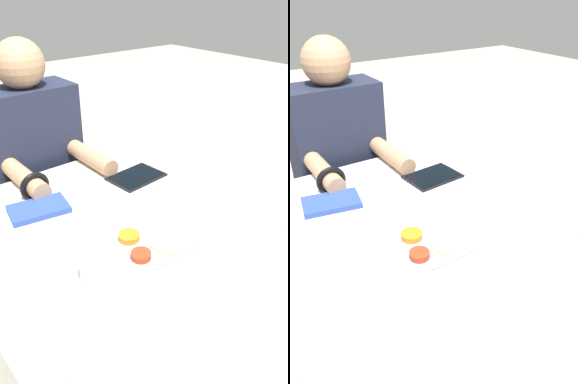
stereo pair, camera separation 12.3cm
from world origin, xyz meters
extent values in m
plane|color=#B2A893|center=(0.00, 0.00, 0.00)|extent=(12.00, 12.00, 0.00)
cube|color=silver|center=(0.00, 0.00, 0.36)|extent=(1.09, 0.85, 0.73)
cylinder|color=#B7BABF|center=(-0.07, -0.23, 0.73)|extent=(0.30, 0.30, 0.01)
cylinder|color=orange|center=(-0.11, -0.16, 0.75)|extent=(0.06, 0.06, 0.02)
cylinder|color=#A83319|center=(-0.14, -0.25, 0.75)|extent=(0.06, 0.06, 0.02)
cylinder|color=#DBBC7F|center=(-0.02, -0.24, 0.74)|extent=(0.14, 0.14, 0.01)
cylinder|color=#B7BABF|center=(-0.06, -0.31, 0.74)|extent=(0.15, 0.01, 0.01)
sphere|color=#B7BABF|center=(0.01, -0.31, 0.74)|extent=(0.02, 0.02, 0.02)
cube|color=silver|center=(-0.24, 0.16, 0.73)|extent=(0.20, 0.15, 0.01)
cube|color=#28428E|center=(-0.24, 0.16, 0.74)|extent=(0.21, 0.15, 0.02)
cube|color=black|center=(0.16, 0.14, 0.73)|extent=(0.21, 0.16, 0.01)
cube|color=black|center=(0.16, 0.14, 0.74)|extent=(0.19, 0.14, 0.00)
cube|color=black|center=(-0.05, 0.58, 0.22)|extent=(0.35, 0.22, 0.44)
cube|color=#1E2338|center=(-0.05, 0.58, 0.73)|extent=(0.38, 0.20, 0.59)
sphere|color=tan|center=(-0.05, 0.58, 1.12)|extent=(0.19, 0.19, 0.19)
cylinder|color=tan|center=(-0.20, 0.35, 0.76)|extent=(0.07, 0.29, 0.07)
cylinder|color=tan|center=(0.09, 0.35, 0.76)|extent=(0.07, 0.29, 0.07)
torus|color=black|center=(-0.20, 0.26, 0.76)|extent=(0.11, 0.02, 0.11)
cylinder|color=silver|center=(-0.28, -0.23, 0.78)|extent=(0.06, 0.06, 0.11)
camera|label=1|loc=(-0.64, -0.86, 1.40)|focal=35.00mm
camera|label=2|loc=(-0.54, -0.94, 1.40)|focal=35.00mm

